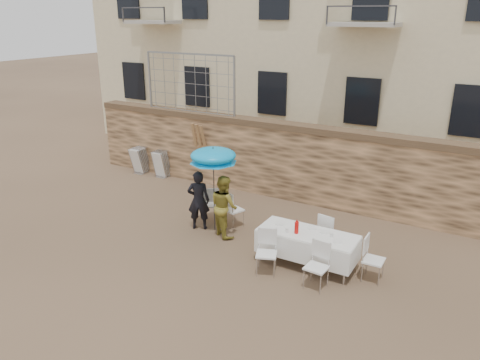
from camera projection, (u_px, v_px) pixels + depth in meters
The scene contains 17 objects.
ground at pixel (173, 268), 10.04m from camera, with size 80.00×80.00×0.00m, color brown.
stone_wall at pixel (276, 160), 13.75m from camera, with size 13.00×0.50×2.20m, color #906B48.
chain_link_fence at pixel (190, 84), 14.48m from camera, with size 3.20×0.06×1.80m, color gray, non-canonical shape.
man_suit at pixel (199, 200), 11.65m from camera, with size 0.56×0.37×1.53m, color black.
woman_dress at pixel (224, 206), 11.30m from camera, with size 0.74×0.58×1.53m, color gold.
umbrella at pixel (213, 158), 11.17m from camera, with size 1.15×1.15×2.01m.
couple_chair_left at pixel (211, 203), 12.20m from camera, with size 0.48×0.48×0.96m, color white, non-canonical shape.
couple_chair_right at pixel (234, 209), 11.87m from camera, with size 0.48×0.48×0.96m, color white, non-canonical shape.
banquet_table at pixel (308, 234), 9.93m from camera, with size 2.10×0.85×0.78m.
soda_bottle at pixel (297, 228), 9.84m from camera, with size 0.09×0.09×0.26m, color red.
table_chair_front_left at pixel (266, 253), 9.68m from camera, with size 0.48×0.48×0.96m, color white, non-canonical shape.
table_chair_front_right at pixel (316, 266), 9.16m from camera, with size 0.48×0.48×0.96m, color white, non-canonical shape.
table_chair_back at pixel (329, 233), 10.57m from camera, with size 0.48×0.48×0.96m, color white, non-canonical shape.
table_chair_side at pixel (374, 259), 9.44m from camera, with size 0.48×0.48×0.96m, color white, non-canonical shape.
chair_stack_left at pixel (144, 158), 16.03m from camera, with size 0.46×0.55×0.92m, color white, non-canonical shape.
chair_stack_right at pixel (165, 162), 15.61m from camera, with size 0.46×0.47×0.92m, color white, non-canonical shape.
wood_planks at pixel (205, 153), 14.74m from camera, with size 0.70×0.20×2.00m, color #A37749, non-canonical shape.
Camera 1 is at (5.64, -6.93, 5.17)m, focal length 35.00 mm.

